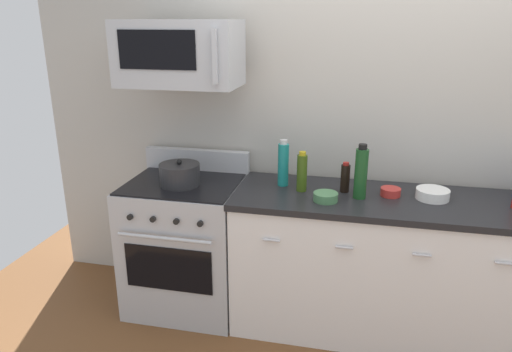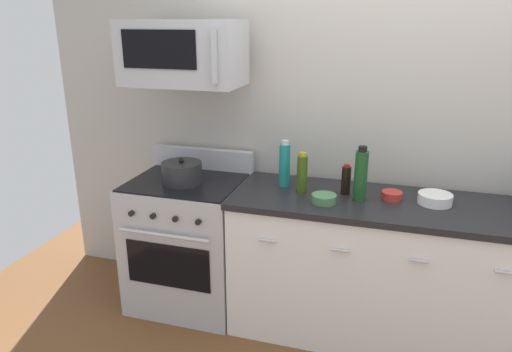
{
  "view_description": "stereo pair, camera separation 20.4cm",
  "coord_description": "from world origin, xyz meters",
  "px_view_note": "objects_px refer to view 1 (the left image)",
  "views": [
    {
      "loc": [
        -0.18,
        -2.77,
        1.95
      ],
      "look_at": [
        -0.78,
        -0.05,
        1.02
      ],
      "focal_mm": 33.07,
      "sensor_mm": 36.0,
      "label": 1
    },
    {
      "loc": [
        0.02,
        -2.72,
        1.95
      ],
      "look_at": [
        -0.78,
        -0.05,
        1.02
      ],
      "focal_mm": 33.07,
      "sensor_mm": 36.0,
      "label": 2
    }
  ],
  "objects_px": {
    "bottle_soy_sauce_dark": "(345,178)",
    "stockpot": "(180,174)",
    "bottle_wine_green": "(361,173)",
    "bowl_green_glaze": "(326,197)",
    "bowl_white_ceramic": "(433,194)",
    "range_oven": "(186,244)",
    "bottle_sparkling_teal": "(283,164)",
    "microwave": "(179,53)",
    "bottle_olive_oil": "(302,172)",
    "bowl_red_small": "(391,192)"
  },
  "relations": [
    {
      "from": "range_oven",
      "to": "microwave",
      "type": "xyz_separation_m",
      "value": [
        0.0,
        0.04,
        1.28
      ]
    },
    {
      "from": "bottle_wine_green",
      "to": "bottle_olive_oil",
      "type": "bearing_deg",
      "value": 172.44
    },
    {
      "from": "bottle_olive_oil",
      "to": "bowl_red_small",
      "type": "xyz_separation_m",
      "value": [
        0.55,
        0.03,
        -0.1
      ]
    },
    {
      "from": "bowl_green_glaze",
      "to": "bottle_soy_sauce_dark",
      "type": "bearing_deg",
      "value": 60.91
    },
    {
      "from": "microwave",
      "to": "bottle_olive_oil",
      "type": "relative_size",
      "value": 2.91
    },
    {
      "from": "range_oven",
      "to": "stockpot",
      "type": "bearing_deg",
      "value": -90.0
    },
    {
      "from": "bottle_sparkling_teal",
      "to": "bowl_white_ceramic",
      "type": "relative_size",
      "value": 1.55
    },
    {
      "from": "bowl_white_ceramic",
      "to": "bottle_sparkling_teal",
      "type": "bearing_deg",
      "value": 176.88
    },
    {
      "from": "bowl_white_ceramic",
      "to": "stockpot",
      "type": "height_order",
      "value": "stockpot"
    },
    {
      "from": "bowl_red_small",
      "to": "bowl_green_glaze",
      "type": "height_order",
      "value": "bowl_green_glaze"
    },
    {
      "from": "range_oven",
      "to": "bottle_sparkling_teal",
      "type": "relative_size",
      "value": 3.52
    },
    {
      "from": "bottle_olive_oil",
      "to": "stockpot",
      "type": "relative_size",
      "value": 0.97
    },
    {
      "from": "bowl_red_small",
      "to": "bowl_green_glaze",
      "type": "distance_m",
      "value": 0.42
    },
    {
      "from": "range_oven",
      "to": "bowl_white_ceramic",
      "type": "relative_size",
      "value": 5.45
    },
    {
      "from": "bottle_olive_oil",
      "to": "bowl_red_small",
      "type": "height_order",
      "value": "bottle_olive_oil"
    },
    {
      "from": "bottle_wine_green",
      "to": "bowl_red_small",
      "type": "bearing_deg",
      "value": 22.63
    },
    {
      "from": "stockpot",
      "to": "bottle_soy_sauce_dark",
      "type": "bearing_deg",
      "value": 5.97
    },
    {
      "from": "bottle_sparkling_teal",
      "to": "bowl_white_ceramic",
      "type": "distance_m",
      "value": 0.93
    },
    {
      "from": "bowl_white_ceramic",
      "to": "microwave",
      "type": "bearing_deg",
      "value": 179.96
    },
    {
      "from": "microwave",
      "to": "stockpot",
      "type": "bearing_deg",
      "value": -90.13
    },
    {
      "from": "range_oven",
      "to": "bowl_green_glaze",
      "type": "xyz_separation_m",
      "value": [
        0.95,
        -0.13,
        0.48
      ]
    },
    {
      "from": "bowl_green_glaze",
      "to": "bowl_white_ceramic",
      "type": "height_order",
      "value": "bowl_white_ceramic"
    },
    {
      "from": "bottle_soy_sauce_dark",
      "to": "bowl_red_small",
      "type": "xyz_separation_m",
      "value": [
        0.28,
        -0.01,
        -0.06
      ]
    },
    {
      "from": "bottle_olive_oil",
      "to": "bowl_green_glaze",
      "type": "height_order",
      "value": "bottle_olive_oil"
    },
    {
      "from": "bottle_soy_sauce_dark",
      "to": "range_oven",
      "type": "bearing_deg",
      "value": -176.92
    },
    {
      "from": "range_oven",
      "to": "bowl_red_small",
      "type": "bearing_deg",
      "value": 1.91
    },
    {
      "from": "bowl_green_glaze",
      "to": "bottle_sparkling_teal",
      "type": "bearing_deg",
      "value": 142.92
    },
    {
      "from": "range_oven",
      "to": "bottle_sparkling_teal",
      "type": "height_order",
      "value": "bottle_sparkling_teal"
    },
    {
      "from": "range_oven",
      "to": "stockpot",
      "type": "relative_size",
      "value": 4.07
    },
    {
      "from": "bowl_green_glaze",
      "to": "stockpot",
      "type": "xyz_separation_m",
      "value": [
        -0.95,
        0.08,
        0.05
      ]
    },
    {
      "from": "bottle_sparkling_teal",
      "to": "bottle_olive_oil",
      "type": "bearing_deg",
      "value": -31.1
    },
    {
      "from": "bottle_sparkling_teal",
      "to": "bottle_olive_oil",
      "type": "distance_m",
      "value": 0.16
    },
    {
      "from": "bottle_sparkling_teal",
      "to": "bottle_wine_green",
      "type": "height_order",
      "value": "bottle_wine_green"
    },
    {
      "from": "bowl_green_glaze",
      "to": "bottle_olive_oil",
      "type": "bearing_deg",
      "value": 138.7
    },
    {
      "from": "range_oven",
      "to": "bottle_sparkling_teal",
      "type": "bearing_deg",
      "value": 8.14
    },
    {
      "from": "bowl_green_glaze",
      "to": "bowl_white_ceramic",
      "type": "xyz_separation_m",
      "value": [
        0.63,
        0.17,
        0.01
      ]
    },
    {
      "from": "range_oven",
      "to": "bowl_white_ceramic",
      "type": "distance_m",
      "value": 1.65
    },
    {
      "from": "bottle_soy_sauce_dark",
      "to": "bottle_wine_green",
      "type": "xyz_separation_m",
      "value": [
        0.09,
        -0.09,
        0.07
      ]
    },
    {
      "from": "microwave",
      "to": "bowl_red_small",
      "type": "distance_m",
      "value": 1.56
    },
    {
      "from": "bottle_sparkling_teal",
      "to": "bowl_red_small",
      "type": "height_order",
      "value": "bottle_sparkling_teal"
    },
    {
      "from": "bottle_soy_sauce_dark",
      "to": "stockpot",
      "type": "xyz_separation_m",
      "value": [
        -1.05,
        -0.11,
        -0.02
      ]
    },
    {
      "from": "microwave",
      "to": "bottle_wine_green",
      "type": "distance_m",
      "value": 1.33
    },
    {
      "from": "bottle_wine_green",
      "to": "stockpot",
      "type": "height_order",
      "value": "bottle_wine_green"
    },
    {
      "from": "microwave",
      "to": "bottle_soy_sauce_dark",
      "type": "bearing_deg",
      "value": 0.65
    },
    {
      "from": "range_oven",
      "to": "microwave",
      "type": "distance_m",
      "value": 1.28
    },
    {
      "from": "stockpot",
      "to": "microwave",
      "type": "bearing_deg",
      "value": 89.87
    },
    {
      "from": "microwave",
      "to": "bottle_olive_oil",
      "type": "bearing_deg",
      "value": -2.21
    },
    {
      "from": "bottle_sparkling_teal",
      "to": "bowl_red_small",
      "type": "xyz_separation_m",
      "value": [
        0.68,
        -0.05,
        -0.12
      ]
    },
    {
      "from": "microwave",
      "to": "bottle_soy_sauce_dark",
      "type": "height_order",
      "value": "microwave"
    },
    {
      "from": "bottle_soy_sauce_dark",
      "to": "stockpot",
      "type": "distance_m",
      "value": 1.06
    }
  ]
}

